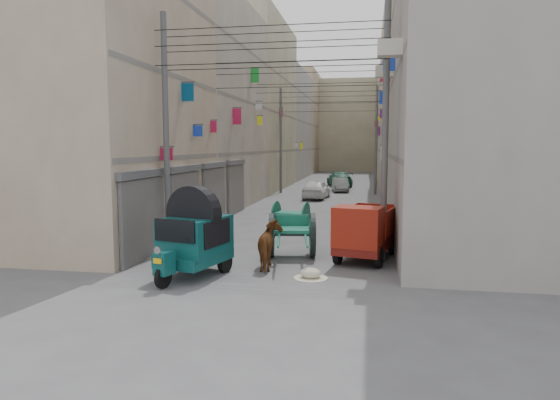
% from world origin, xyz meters
% --- Properties ---
extents(ground, '(140.00, 140.00, 0.00)m').
position_xyz_m(ground, '(0.00, 0.00, 0.00)').
color(ground, '#4D4D4F').
rests_on(ground, ground).
extents(building_row_left, '(8.00, 62.00, 14.00)m').
position_xyz_m(building_row_left, '(-8.00, 34.13, 6.46)').
color(building_row_left, tan).
rests_on(building_row_left, ground).
extents(building_row_right, '(8.00, 62.00, 14.00)m').
position_xyz_m(building_row_right, '(8.00, 34.13, 6.46)').
color(building_row_right, gray).
rests_on(building_row_right, ground).
extents(end_cap_building, '(22.00, 10.00, 13.00)m').
position_xyz_m(end_cap_building, '(0.00, 66.00, 6.50)').
color(end_cap_building, '#AFA98A').
rests_on(end_cap_building, ground).
extents(shutters_left, '(0.18, 14.40, 2.88)m').
position_xyz_m(shutters_left, '(-3.92, 10.38, 1.49)').
color(shutters_left, '#505155').
rests_on(shutters_left, ground).
extents(signboards, '(8.22, 40.52, 5.67)m').
position_xyz_m(signboards, '(-0.01, 21.66, 3.43)').
color(signboards, '#F3FF1C').
rests_on(signboards, ground).
extents(ac_units, '(0.70, 6.55, 3.35)m').
position_xyz_m(ac_units, '(3.65, 7.67, 7.43)').
color(ac_units, beige).
rests_on(ac_units, ground).
extents(utility_poles, '(7.40, 22.20, 8.00)m').
position_xyz_m(utility_poles, '(0.00, 17.00, 4.00)').
color(utility_poles, '#515153').
rests_on(utility_poles, ground).
extents(overhead_cables, '(7.40, 22.52, 1.12)m').
position_xyz_m(overhead_cables, '(0.00, 14.40, 6.77)').
color(overhead_cables, black).
rests_on(overhead_cables, ground).
extents(auto_rickshaw, '(2.02, 2.85, 1.94)m').
position_xyz_m(auto_rickshaw, '(-1.66, 3.18, 1.14)').
color(auto_rickshaw, black).
rests_on(auto_rickshaw, ground).
extents(tonga_cart, '(1.71, 3.36, 1.45)m').
position_xyz_m(tonga_cart, '(0.68, 6.03, 0.76)').
color(tonga_cart, black).
rests_on(tonga_cart, ground).
extents(mini_truck, '(2.14, 3.48, 1.82)m').
position_xyz_m(mini_truck, '(3.00, 5.80, 0.87)').
color(mini_truck, black).
rests_on(mini_truck, ground).
extents(second_cart, '(1.58, 1.44, 1.25)m').
position_xyz_m(second_cart, '(-0.16, 11.18, 0.67)').
color(second_cart, '#16624C').
rests_on(second_cart, ground).
extents(feed_sack, '(0.59, 0.47, 0.29)m').
position_xyz_m(feed_sack, '(1.60, 3.46, 0.15)').
color(feed_sack, beige).
rests_on(feed_sack, ground).
extents(horse, '(1.04, 1.76, 1.39)m').
position_xyz_m(horse, '(0.29, 4.38, 0.70)').
color(horse, brown).
rests_on(horse, ground).
extents(distant_car_white, '(1.81, 3.96, 1.32)m').
position_xyz_m(distant_car_white, '(-0.43, 24.15, 0.66)').
color(distant_car_white, white).
rests_on(distant_car_white, ground).
extents(distant_car_grey, '(1.62, 3.44, 1.09)m').
position_xyz_m(distant_car_grey, '(0.89, 29.88, 0.54)').
color(distant_car_grey, slate).
rests_on(distant_car_grey, ground).
extents(distant_car_green, '(2.76, 4.84, 1.32)m').
position_xyz_m(distant_car_green, '(0.51, 35.22, 0.66)').
color(distant_car_green, '#205D44').
rests_on(distant_car_green, ground).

